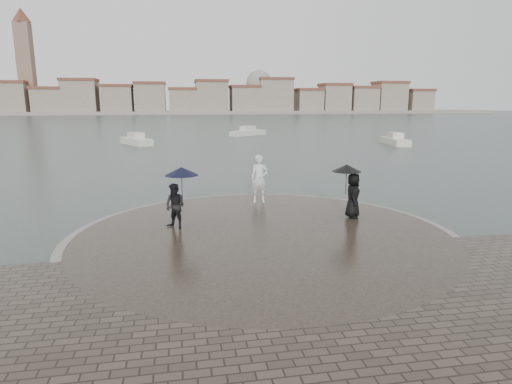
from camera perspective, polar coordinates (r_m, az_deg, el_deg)
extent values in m
plane|color=#2B3835|center=(10.76, 4.74, -12.83)|extent=(400.00, 400.00, 0.00)
cylinder|color=gray|center=(13.88, 0.98, -6.31)|extent=(12.50, 12.50, 0.32)
cylinder|color=#2D261E|center=(13.88, 0.98, -6.23)|extent=(11.90, 11.90, 0.36)
imported|color=silver|center=(17.82, 0.46, 1.75)|extent=(0.76, 0.53, 2.00)
imported|color=black|center=(14.47, -10.73, -1.85)|extent=(0.92, 0.90, 1.50)
cylinder|color=black|center=(14.44, -9.83, 0.60)|extent=(0.02, 0.02, 0.90)
cone|color=black|center=(14.34, -9.91, 2.75)|extent=(1.14, 1.14, 0.28)
imported|color=black|center=(15.89, 12.81, -0.47)|extent=(0.77, 0.93, 1.63)
cylinder|color=black|center=(15.79, 11.92, 1.29)|extent=(0.02, 0.02, 0.90)
cone|color=black|center=(15.70, 12.00, 3.15)|extent=(1.10, 1.10, 0.26)
cube|color=gray|center=(172.49, -9.70, 10.41)|extent=(260.00, 20.00, 1.20)
cube|color=gray|center=(178.89, -29.68, 10.67)|extent=(11.00, 10.00, 11.00)
cube|color=brown|center=(179.02, -29.88, 12.58)|extent=(11.60, 10.60, 1.00)
cube|color=gray|center=(175.40, -25.89, 10.71)|extent=(10.00, 10.00, 9.00)
cube|color=brown|center=(175.47, -26.04, 12.33)|extent=(10.60, 10.60, 1.00)
cube|color=gray|center=(172.89, -22.35, 11.50)|extent=(12.00, 10.00, 12.00)
cube|color=brown|center=(173.07, -22.52, 13.64)|extent=(12.60, 10.60, 1.00)
cube|color=gray|center=(170.77, -17.97, 11.47)|extent=(11.00, 10.00, 10.00)
cube|color=brown|center=(170.88, -18.09, 13.31)|extent=(11.60, 10.60, 1.00)
cube|color=gray|center=(169.69, -13.88, 11.87)|extent=(11.00, 10.00, 11.00)
cube|color=brown|center=(169.83, -13.98, 13.89)|extent=(11.60, 10.60, 1.00)
cube|color=gray|center=(169.45, -9.73, 11.70)|extent=(10.00, 10.00, 9.00)
cube|color=brown|center=(169.52, -9.79, 13.39)|extent=(10.60, 10.60, 1.00)
cube|color=gray|center=(169.98, -5.95, 12.31)|extent=(12.00, 10.00, 12.00)
cube|color=brown|center=(170.16, -6.00, 14.50)|extent=(12.60, 10.60, 1.00)
cube|color=gray|center=(171.51, -1.51, 12.03)|extent=(11.00, 10.00, 10.00)
cube|color=brown|center=(171.61, -1.52, 13.87)|extent=(11.60, 10.60, 1.00)
cube|color=gray|center=(173.78, 2.49, 12.52)|extent=(13.00, 10.00, 13.00)
cube|color=brown|center=(174.01, 2.51, 14.82)|extent=(13.60, 10.60, 1.00)
cube|color=gray|center=(177.41, 6.99, 11.78)|extent=(10.00, 10.00, 9.00)
cube|color=brown|center=(177.48, 7.03, 13.40)|extent=(10.60, 10.60, 1.00)
cube|color=gray|center=(180.98, 10.40, 12.00)|extent=(11.00, 10.00, 11.00)
cube|color=brown|center=(181.11, 10.47, 13.89)|extent=(11.60, 10.60, 1.00)
cube|color=gray|center=(185.54, 13.94, 11.68)|extent=(11.00, 10.00, 10.00)
cube|color=brown|center=(185.63, 14.02, 13.38)|extent=(11.60, 10.60, 1.00)
cube|color=gray|center=(190.75, 17.31, 11.80)|extent=(12.00, 10.00, 12.00)
cube|color=brown|center=(190.91, 17.44, 13.74)|extent=(12.60, 10.60, 1.00)
cube|color=gray|center=(197.05, 20.70, 11.12)|extent=(10.00, 10.00, 9.00)
cube|color=brown|center=(197.11, 20.81, 12.57)|extent=(10.60, 10.60, 1.00)
cube|color=#846654|center=(179.62, -28.27, 14.18)|extent=(5.00, 5.00, 32.00)
cone|color=brown|center=(181.75, -28.88, 19.98)|extent=(6.80, 6.80, 5.00)
sphere|color=gray|center=(174.66, 0.38, 14.33)|extent=(10.00, 10.00, 10.00)
cube|color=beige|center=(48.99, 18.01, 6.33)|extent=(2.38, 5.67, 0.90)
cube|color=beige|center=(48.94, 18.06, 7.02)|extent=(1.48, 2.15, 0.90)
cube|color=beige|center=(59.62, -1.08, 7.79)|extent=(5.42, 4.47, 0.90)
cube|color=beige|center=(59.58, -1.09, 8.36)|extent=(2.33, 2.13, 0.90)
cube|color=beige|center=(48.34, -15.67, 6.40)|extent=(3.90, 5.63, 0.90)
cube|color=beige|center=(48.29, -15.71, 7.11)|extent=(1.97, 2.33, 0.90)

